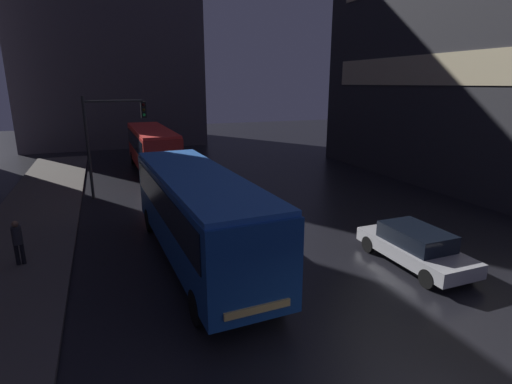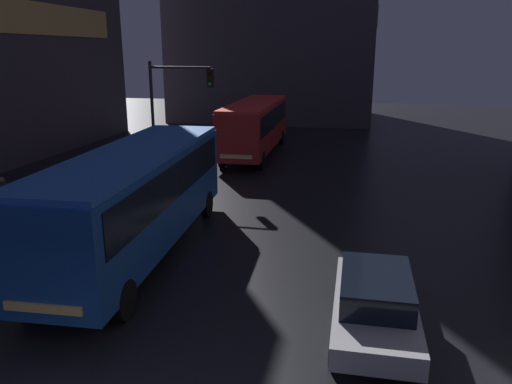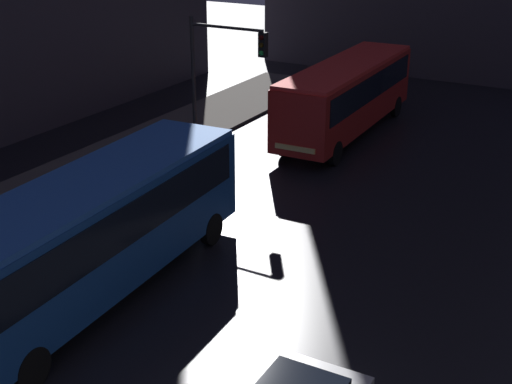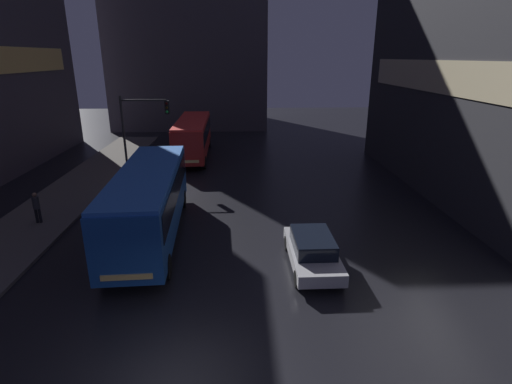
{
  "view_description": "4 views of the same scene",
  "coord_description": "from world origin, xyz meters",
  "px_view_note": "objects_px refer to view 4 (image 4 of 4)",
  "views": [
    {
      "loc": [
        -5.5,
        -4.35,
        6.41
      ],
      "look_at": [
        1.11,
        12.94,
        1.35
      ],
      "focal_mm": 28.0,
      "sensor_mm": 36.0,
      "label": 1
    },
    {
      "loc": [
        4.13,
        -4.5,
        6.23
      ],
      "look_at": [
        0.51,
        12.65,
        1.27
      ],
      "focal_mm": 35.0,
      "sensor_mm": 36.0,
      "label": 2
    },
    {
      "loc": [
        9.36,
        -3.38,
        9.96
      ],
      "look_at": [
        0.47,
        12.41,
        2.44
      ],
      "focal_mm": 50.0,
      "sensor_mm": 36.0,
      "label": 3
    },
    {
      "loc": [
        1.73,
        -8.56,
        8.29
      ],
      "look_at": [
        2.46,
        8.88,
        2.35
      ],
      "focal_mm": 28.0,
      "sensor_mm": 36.0,
      "label": 4
    }
  ],
  "objects_px": {
    "car_taxi": "(312,250)",
    "pedestrian_mid": "(36,205)",
    "bus_far": "(193,134)",
    "traffic_light_main": "(140,123)",
    "bus_near": "(149,197)"
  },
  "relations": [
    {
      "from": "car_taxi",
      "to": "pedestrian_mid",
      "type": "distance_m",
      "value": 14.19
    },
    {
      "from": "bus_far",
      "to": "traffic_light_main",
      "type": "distance_m",
      "value": 6.87
    },
    {
      "from": "bus_near",
      "to": "traffic_light_main",
      "type": "distance_m",
      "value": 10.76
    },
    {
      "from": "car_taxi",
      "to": "bus_near",
      "type": "bearing_deg",
      "value": -24.0
    },
    {
      "from": "bus_far",
      "to": "car_taxi",
      "type": "distance_m",
      "value": 20.56
    },
    {
      "from": "bus_near",
      "to": "car_taxi",
      "type": "distance_m",
      "value": 7.99
    },
    {
      "from": "car_taxi",
      "to": "pedestrian_mid",
      "type": "height_order",
      "value": "pedestrian_mid"
    },
    {
      "from": "bus_near",
      "to": "bus_far",
      "type": "bearing_deg",
      "value": -93.96
    },
    {
      "from": "bus_near",
      "to": "car_taxi",
      "type": "xyz_separation_m",
      "value": [
        7.23,
        -3.13,
        -1.34
      ]
    },
    {
      "from": "bus_near",
      "to": "traffic_light_main",
      "type": "bearing_deg",
      "value": -78.58
    },
    {
      "from": "bus_near",
      "to": "traffic_light_main",
      "type": "relative_size",
      "value": 1.88
    },
    {
      "from": "bus_near",
      "to": "bus_far",
      "type": "xyz_separation_m",
      "value": [
        0.32,
        16.19,
        -0.05
      ]
    },
    {
      "from": "pedestrian_mid",
      "to": "traffic_light_main",
      "type": "relative_size",
      "value": 0.28
    },
    {
      "from": "pedestrian_mid",
      "to": "bus_far",
      "type": "bearing_deg",
      "value": 10.99
    },
    {
      "from": "car_taxi",
      "to": "traffic_light_main",
      "type": "distance_m",
      "value": 16.94
    }
  ]
}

